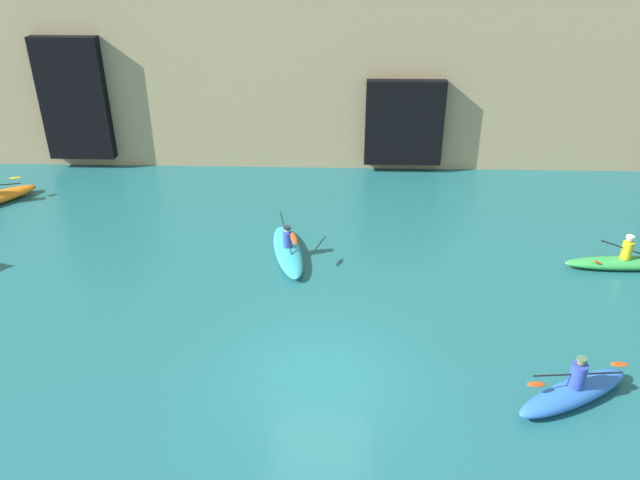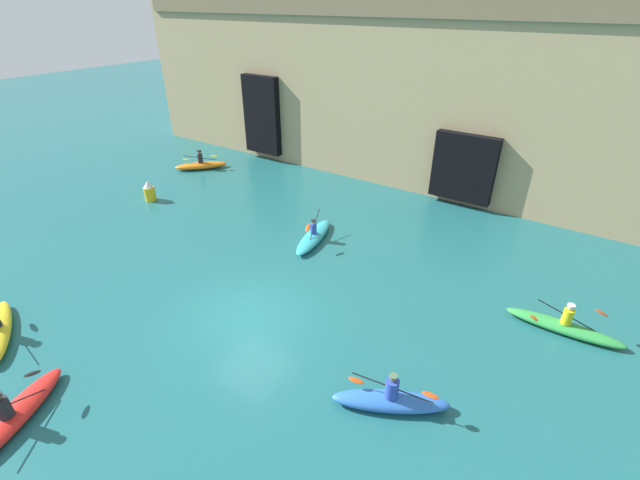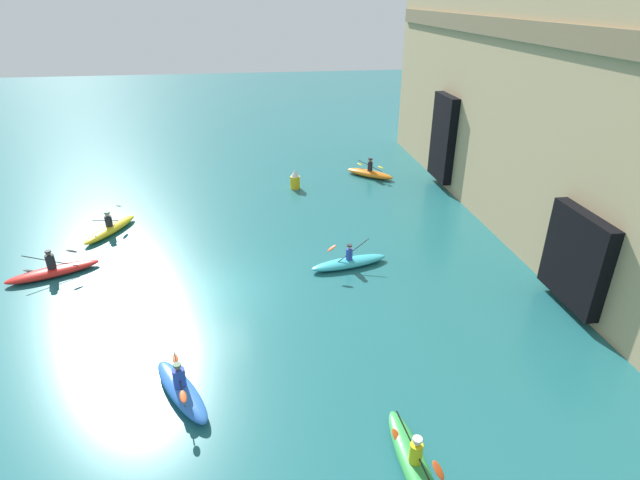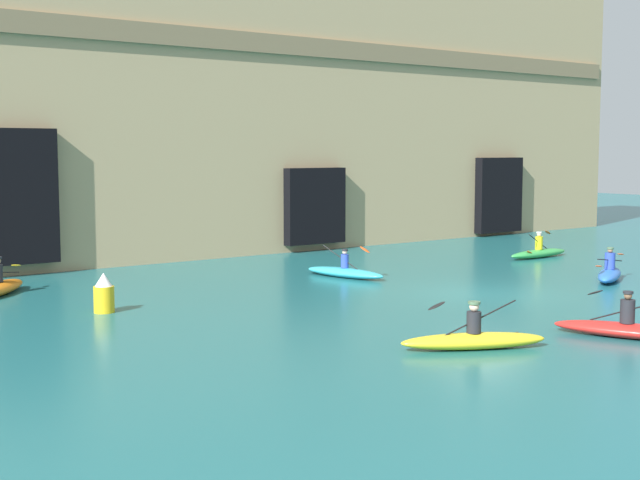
{
  "view_description": "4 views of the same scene",
  "coord_description": "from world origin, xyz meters",
  "px_view_note": "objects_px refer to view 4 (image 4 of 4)",
  "views": [
    {
      "loc": [
        0.36,
        -11.4,
        9.71
      ],
      "look_at": [
        -0.17,
        5.03,
        0.91
      ],
      "focal_mm": 35.0,
      "sensor_mm": 36.0,
      "label": 1
    },
    {
      "loc": [
        8.41,
        -8.13,
        9.6
      ],
      "look_at": [
        -0.05,
        4.43,
        0.94
      ],
      "focal_mm": 24.0,
      "sensor_mm": 36.0,
      "label": 2
    },
    {
      "loc": [
        17.03,
        1.74,
        10.48
      ],
      "look_at": [
        -2.07,
        4.51,
        0.9
      ],
      "focal_mm": 28.0,
      "sensor_mm": 36.0,
      "label": 3
    },
    {
      "loc": [
        -21.08,
        -19.11,
        4.57
      ],
      "look_at": [
        -2.78,
        5.02,
        1.5
      ],
      "focal_mm": 50.0,
      "sensor_mm": 36.0,
      "label": 4
    }
  ],
  "objects_px": {
    "kayak_blue": "(609,274)",
    "marker_buoy": "(104,294)",
    "kayak_red": "(627,329)",
    "kayak_cyan": "(345,272)",
    "kayak_green": "(539,253)",
    "kayak_yellow": "(474,339)"
  },
  "relations": [
    {
      "from": "kayak_yellow",
      "to": "marker_buoy",
      "type": "bearing_deg",
      "value": 144.51
    },
    {
      "from": "kayak_yellow",
      "to": "kayak_blue",
      "type": "height_order",
      "value": "kayak_blue"
    },
    {
      "from": "kayak_cyan",
      "to": "kayak_green",
      "type": "bearing_deg",
      "value": -104.84
    },
    {
      "from": "kayak_red",
      "to": "marker_buoy",
      "type": "relative_size",
      "value": 3.18
    },
    {
      "from": "kayak_blue",
      "to": "marker_buoy",
      "type": "xyz_separation_m",
      "value": [
        -16.61,
        4.95,
        0.27
      ]
    },
    {
      "from": "kayak_yellow",
      "to": "kayak_blue",
      "type": "bearing_deg",
      "value": 48.59
    },
    {
      "from": "marker_buoy",
      "to": "kayak_cyan",
      "type": "bearing_deg",
      "value": 7.77
    },
    {
      "from": "kayak_cyan",
      "to": "marker_buoy",
      "type": "height_order",
      "value": "kayak_cyan"
    },
    {
      "from": "kayak_green",
      "to": "kayak_cyan",
      "type": "distance_m",
      "value": 10.26
    },
    {
      "from": "kayak_cyan",
      "to": "kayak_blue",
      "type": "distance_m",
      "value": 9.29
    },
    {
      "from": "kayak_green",
      "to": "kayak_cyan",
      "type": "relative_size",
      "value": 1.03
    },
    {
      "from": "kayak_cyan",
      "to": "kayak_red",
      "type": "xyz_separation_m",
      "value": [
        -0.98,
        -12.23,
        0.02
      ]
    },
    {
      "from": "kayak_green",
      "to": "marker_buoy",
      "type": "xyz_separation_m",
      "value": [
        -20.02,
        -0.92,
        0.31
      ]
    },
    {
      "from": "kayak_cyan",
      "to": "kayak_red",
      "type": "relative_size",
      "value": 0.97
    },
    {
      "from": "kayak_blue",
      "to": "marker_buoy",
      "type": "height_order",
      "value": "kayak_blue"
    },
    {
      "from": "kayak_blue",
      "to": "kayak_red",
      "type": "bearing_deg",
      "value": 8.14
    },
    {
      "from": "kayak_green",
      "to": "kayak_red",
      "type": "relative_size",
      "value": 1.0
    },
    {
      "from": "kayak_green",
      "to": "kayak_red",
      "type": "height_order",
      "value": "kayak_red"
    },
    {
      "from": "kayak_yellow",
      "to": "kayak_blue",
      "type": "xyz_separation_m",
      "value": [
        11.74,
        4.56,
        0.03
      ]
    },
    {
      "from": "marker_buoy",
      "to": "kayak_green",
      "type": "bearing_deg",
      "value": 2.62
    },
    {
      "from": "kayak_blue",
      "to": "kayak_yellow",
      "type": "bearing_deg",
      "value": -7.89
    },
    {
      "from": "kayak_yellow",
      "to": "kayak_green",
      "type": "bearing_deg",
      "value": 61.92
    }
  ]
}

